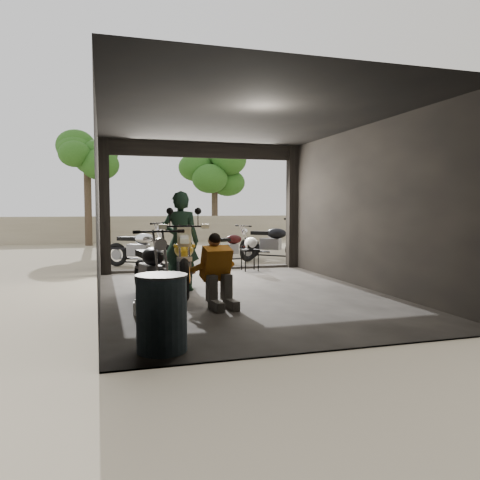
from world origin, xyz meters
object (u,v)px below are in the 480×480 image
oil_drum (162,314)px  left_bike (151,265)px  outside_bike_b (231,244)px  mechanic (219,273)px  helmet (251,243)px  rider (181,241)px  sign_post (323,209)px  stool (250,252)px  main_bike (184,258)px  outside_bike_c (272,239)px  outside_bike_a (140,245)px

oil_drum → left_bike: bearing=86.6°
outside_bike_b → mechanic: mechanic is taller
helmet → oil_drum: (-2.94, -5.95, -0.28)m
rider → sign_post: size_ratio=0.82×
stool → left_bike: bearing=-131.2°
rider → stool: (2.11, 2.26, -0.47)m
main_bike → outside_bike_c: main_bike is taller
main_bike → outside_bike_b: bearing=72.7°
mechanic → helmet: bearing=57.1°
outside_bike_a → helmet: size_ratio=5.24×
rider → helmet: size_ratio=5.59×
helmet → outside_bike_c: bearing=45.4°
stool → oil_drum: (-2.93, -6.00, -0.05)m
main_bike → rider: (-0.01, 0.25, 0.29)m
outside_bike_b → stool: size_ratio=2.89×
left_bike → outside_bike_c: 6.77m
left_bike → outside_bike_b: bearing=52.1°
outside_bike_a → rider: bearing=-140.8°
stool → oil_drum: size_ratio=0.65×
rider → oil_drum: 3.86m
rider → helmet: bearing=-113.8°
main_bike → oil_drum: (-0.83, -3.48, -0.23)m
rider → sign_post: 5.74m
mechanic → main_bike: bearing=93.6°
outside_bike_a → mechanic: bearing=-139.7°
oil_drum → sign_post: sign_post is taller
rider → outside_bike_c: bearing=-108.4°
outside_bike_a → rider: rider is taller
mechanic → helmet: size_ratio=3.37×
outside_bike_b → stool: bearing=158.3°
outside_bike_c → helmet: outside_bike_c is taller
left_bike → mechanic: left_bike is taller
left_bike → mechanic: 1.29m
stool → rider: bearing=-132.9°
outside_bike_b → stool: outside_bike_b is taller
rider → oil_drum: size_ratio=2.22×
main_bike → outside_bike_c: bearing=61.9°
stool → oil_drum: bearing=-116.0°
outside_bike_a → mechanic: size_ratio=1.55×
sign_post → left_bike: bearing=-158.6°
outside_bike_a → outside_bike_c: size_ratio=0.94×
main_bike → mechanic: bearing=-69.5°
main_bike → left_bike: bearing=-128.1°
outside_bike_c → stool: size_ratio=3.44×
outside_bike_c → rider: size_ratio=1.00×
helmet → sign_post: (2.52, 1.11, 0.86)m
outside_bike_b → rider: bearing=130.5°
outside_bike_a → sign_post: sign_post is taller
main_bike → rider: 0.39m
oil_drum → stool: bearing=64.0°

